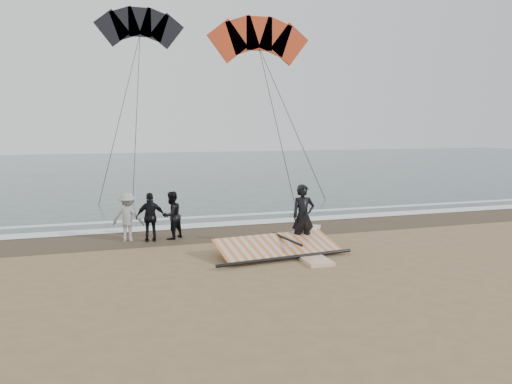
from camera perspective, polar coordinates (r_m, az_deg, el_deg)
ground at (r=13.99m, az=6.96°, el=-7.92°), size 120.00×120.00×0.00m
sea at (r=45.75m, az=-10.47°, el=2.73°), size 120.00×54.00×0.02m
wet_sand at (r=18.06m, az=1.01°, el=-4.33°), size 120.00×2.80×0.01m
foam_near at (r=19.36m, az=-0.31°, el=-3.46°), size 120.00×0.90×0.01m
foam_far at (r=20.96m, az=-1.69°, el=-2.62°), size 120.00×0.45×0.01m
man_main at (r=15.29m, az=5.42°, el=-2.80°), size 0.72×0.48×1.96m
board_white at (r=14.56m, az=5.73°, el=-7.08°), size 0.76×2.51×0.10m
board_cream at (r=17.33m, az=5.89°, el=-4.71°), size 1.91×2.61×0.11m
trio_cluster at (r=16.61m, az=-12.24°, el=-2.76°), size 2.48×1.04×1.60m
sail_rig at (r=14.68m, az=2.02°, el=-6.35°), size 4.13×2.08×0.49m
kite_red at (r=31.42m, az=0.36°, el=16.68°), size 7.07×4.07×11.57m
kite_dark at (r=37.63m, az=-13.15°, el=17.57°), size 6.81×6.37×16.40m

